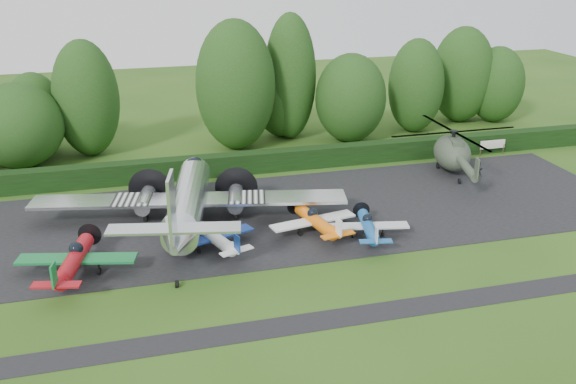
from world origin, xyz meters
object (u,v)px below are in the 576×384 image
object	(u,v)px
light_plane_red	(74,260)
helicopter	(453,150)
light_plane_blue	(368,226)
light_plane_orange	(316,221)
light_plane_white	(215,237)
transport_plane	(189,202)
sign_board	(493,145)

from	to	relation	value
light_plane_red	helicopter	world-z (taller)	helicopter
light_plane_red	light_plane_blue	distance (m)	21.30
light_plane_red	light_plane_orange	xyz separation A→B (m)	(17.70, 2.27, -0.17)
light_plane_blue	light_plane_white	bearing A→B (deg)	163.58
light_plane_red	transport_plane	bearing A→B (deg)	21.52
helicopter	light_plane_blue	bearing A→B (deg)	-153.01
helicopter	sign_board	world-z (taller)	helicopter
light_plane_red	light_plane_white	distance (m)	9.85
light_plane_blue	helicopter	size ratio (longest dim) A/B	0.44
light_plane_white	helicopter	size ratio (longest dim) A/B	0.45
transport_plane	light_plane_blue	xyz separation A→B (m)	(12.87, -5.36, -1.23)
transport_plane	light_plane_orange	bearing A→B (deg)	-32.97
light_plane_blue	sign_board	world-z (taller)	light_plane_blue
light_plane_orange	light_plane_blue	bearing A→B (deg)	-14.84
light_plane_orange	helicopter	distance (m)	19.96
transport_plane	light_plane_blue	distance (m)	13.99
light_plane_white	light_plane_orange	xyz separation A→B (m)	(7.96, 0.78, 0.06)
transport_plane	helicopter	xyz separation A→B (m)	(26.35, 6.67, -0.00)
light_plane_orange	light_plane_blue	distance (m)	4.01
light_plane_white	sign_board	size ratio (longest dim) A/B	2.38
light_plane_red	light_plane_orange	distance (m)	17.85
light_plane_red	light_plane_orange	bearing A→B (deg)	-6.01
sign_board	light_plane_orange	bearing A→B (deg)	-149.35
light_plane_orange	sign_board	world-z (taller)	light_plane_orange
transport_plane	light_plane_red	xyz separation A→B (m)	(-8.43, -5.87, -0.97)
transport_plane	sign_board	size ratio (longest dim) A/B	8.69
transport_plane	light_plane_red	bearing A→B (deg)	-156.94
light_plane_red	light_plane_blue	bearing A→B (deg)	-11.96
light_plane_orange	light_plane_blue	world-z (taller)	light_plane_orange
light_plane_blue	helicopter	bearing A→B (deg)	30.17
light_plane_red	light_plane_blue	xyz separation A→B (m)	(21.30, 0.51, -0.26)
light_plane_white	transport_plane	bearing A→B (deg)	126.69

